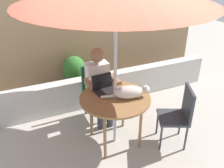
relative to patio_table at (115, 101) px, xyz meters
name	(u,v)px	position (x,y,z in m)	size (l,w,h in m)	color
ground_plane	(115,140)	(0.00, 0.00, -0.68)	(14.00, 14.00, 0.00)	#ADA399
fence_back	(74,42)	(0.00, 1.86, 0.27)	(5.42, 0.08, 1.90)	#937756
planter_wall_low	(89,91)	(0.00, 1.08, -0.40)	(4.88, 0.20, 0.55)	beige
patio_table	(115,101)	(0.00, 0.00, 0.00)	(0.95, 0.95, 0.75)	olive
chair_occupied	(96,88)	(0.00, 0.74, -0.16)	(0.40, 0.40, 0.88)	#194C2D
chair_empty	(180,112)	(0.80, -0.38, -0.16)	(0.53, 0.53, 0.88)	#33383F
person_seated	(99,83)	(0.00, 0.59, 0.01)	(0.48, 0.48, 1.22)	white
laptop	(104,86)	(-0.06, 0.25, 0.13)	(0.32, 0.27, 0.21)	black
cat	(131,92)	(0.18, -0.09, 0.15)	(0.63, 0.29, 0.17)	silver
potted_plant_near_fence	(75,75)	(-0.11, 1.59, -0.27)	(0.44, 0.44, 0.77)	#595654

